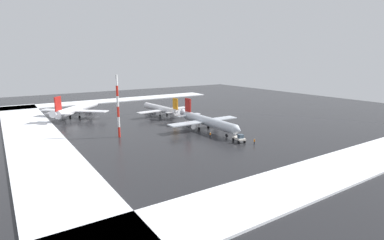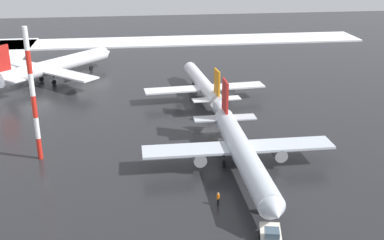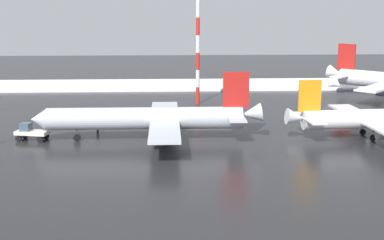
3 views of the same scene
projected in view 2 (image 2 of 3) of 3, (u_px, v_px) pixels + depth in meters
name	position (u px, v px, depth m)	size (l,w,h in m)	color
ground_plane	(209.00, 119.00, 86.33)	(240.00, 240.00, 0.00)	#232326
snow_bank_left	(174.00, 41.00, 148.23)	(14.00, 116.00, 0.48)	white
airplane_distant_tail	(242.00, 151.00, 65.64)	(32.74, 27.05, 9.75)	silver
airplane_foreground_jet	(54.00, 66.00, 107.46)	(27.82, 26.55, 10.30)	white
airplane_parked_starboard	(203.00, 84.00, 96.36)	(29.03, 24.11, 8.62)	white
pushback_tug	(271.00, 236.00, 50.41)	(4.97, 3.14, 2.50)	silver
ground_crew_beside_wing	(218.00, 198.00, 58.39)	(0.36, 0.36, 1.71)	black
antenna_mast	(33.00, 96.00, 67.40)	(0.70, 0.70, 19.49)	red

